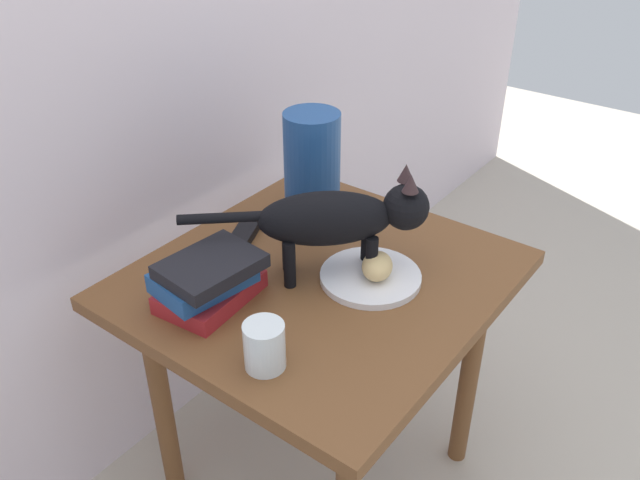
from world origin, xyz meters
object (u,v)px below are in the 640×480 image
cat (342,217)px  tv_remote (242,237)px  side_table (320,307)px  green_vase (312,169)px  candle_jar (265,348)px  book_stack (208,280)px  bread_roll (377,266)px  plate (370,277)px

cat → tv_remote: bearing=96.7°
side_table → tv_remote: 0.23m
green_vase → tv_remote: (-0.17, 0.07, -0.12)m
candle_jar → side_table: bearing=18.3°
side_table → green_vase: green_vase is taller
candle_jar → tv_remote: size_ratio=0.57×
book_stack → cat: bearing=-32.8°
bread_roll → cat: (-0.02, 0.07, 0.09)m
side_table → cat: size_ratio=1.91×
tv_remote → bread_roll: bearing=-105.4°
green_vase → candle_jar: (-0.43, -0.23, -0.09)m
book_stack → candle_jar: size_ratio=2.42×
bread_roll → side_table: bearing=111.9°
book_stack → candle_jar: (-0.07, -0.20, -0.01)m
side_table → plate: bearing=-65.0°
bread_roll → candle_jar: size_ratio=0.94×
cat → candle_jar: bearing=-169.6°
cat → book_stack: cat is taller
plate → tv_remote: tv_remote is taller
book_stack → green_vase: bearing=5.5°
cat → tv_remote: (-0.03, 0.25, -0.12)m
side_table → tv_remote: size_ratio=4.73×
green_vase → cat: bearing=-127.4°
side_table → green_vase: bearing=41.7°
bread_roll → candle_jar: (-0.31, 0.02, -0.00)m
side_table → bread_roll: bread_roll is taller
plate → cat: cat is taller
green_vase → book_stack: bearing=-174.5°
plate → green_vase: 0.29m
side_table → cat: (0.03, -0.03, 0.22)m
bread_roll → tv_remote: bread_roll is taller
plate → cat: 0.14m
side_table → candle_jar: bearing=-161.7°
bread_roll → book_stack: 0.33m
green_vase → tv_remote: size_ratio=1.71×
plate → tv_remote: bearing=98.8°
cat → side_table: bearing=125.9°
bread_roll → tv_remote: bearing=98.4°
side_table → bread_roll: 0.17m
plate → cat: (-0.02, 0.06, 0.13)m
plate → bread_roll: size_ratio=2.52×
green_vase → tv_remote: bearing=158.5°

